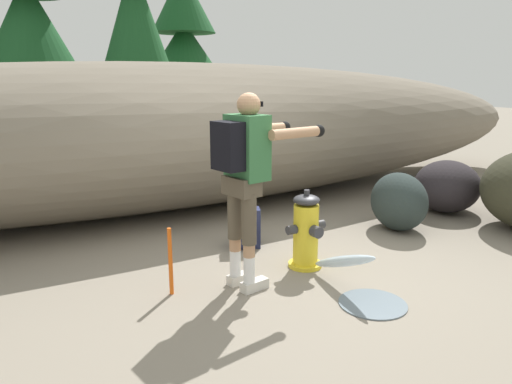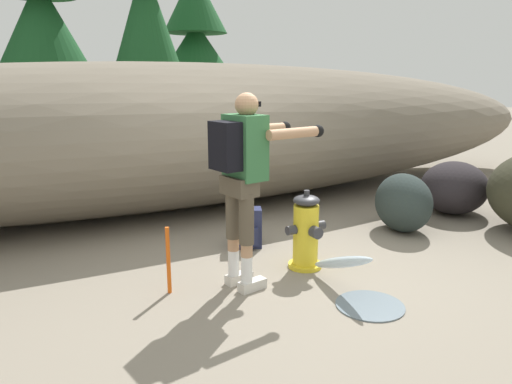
# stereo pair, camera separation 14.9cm
# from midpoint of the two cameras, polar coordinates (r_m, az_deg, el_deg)

# --- Properties ---
(ground_plane) EXTENTS (56.00, 56.00, 0.04)m
(ground_plane) POSITION_cam_midpoint_polar(r_m,az_deg,el_deg) (4.71, 4.12, -9.76)
(ground_plane) COLOR gray
(dirt_embankment) EXTENTS (14.75, 3.20, 2.07)m
(dirt_embankment) POSITION_cam_midpoint_polar(r_m,az_deg,el_deg) (7.11, -8.87, 6.78)
(dirt_embankment) COLOR #756B5B
(dirt_embankment) RESTS_ON ground_plane
(fire_hydrant) EXTENTS (0.43, 0.38, 0.79)m
(fire_hydrant) POSITION_cam_midpoint_polar(r_m,az_deg,el_deg) (4.72, 6.90, -4.83)
(fire_hydrant) COLOR yellow
(fire_hydrant) RESTS_ON ground_plane
(hydrant_water_jet) EXTENTS (0.56, 1.09, 0.46)m
(hydrant_water_jet) POSITION_cam_midpoint_polar(r_m,az_deg,el_deg) (4.28, 12.15, -9.70)
(hydrant_water_jet) COLOR silver
(hydrant_water_jet) RESTS_ON ground_plane
(utility_worker) EXTENTS (1.02, 0.63, 1.72)m
(utility_worker) POSITION_cam_midpoint_polar(r_m,az_deg,el_deg) (4.07, -0.29, 3.04)
(utility_worker) COLOR beige
(utility_worker) RESTS_ON ground_plane
(spare_backpack) EXTENTS (0.36, 0.35, 0.47)m
(spare_backpack) POSITION_cam_midpoint_polar(r_m,az_deg,el_deg) (5.30, -0.18, -4.34)
(spare_backpack) COLOR #23284C
(spare_backpack) RESTS_ON ground_plane
(boulder_mid) EXTENTS (1.37, 1.33, 0.72)m
(boulder_mid) POSITION_cam_midpoint_polar(r_m,az_deg,el_deg) (7.18, 23.15, 0.49)
(boulder_mid) COLOR #282427
(boulder_mid) RESTS_ON ground_plane
(boulder_small) EXTENTS (0.89, 1.01, 0.71)m
(boulder_small) POSITION_cam_midpoint_polar(r_m,az_deg,el_deg) (6.12, 17.87, -1.22)
(boulder_small) COLOR #283230
(boulder_small) RESTS_ON ground_plane
(pine_tree_left) EXTENTS (2.69, 2.69, 5.96)m
(pine_tree_left) POSITION_cam_midpoint_polar(r_m,az_deg,el_deg) (13.32, -24.04, 18.94)
(pine_tree_left) COLOR #47331E
(pine_tree_left) RESTS_ON ground_plane
(pine_tree_center) EXTENTS (1.96, 1.96, 6.45)m
(pine_tree_center) POSITION_cam_midpoint_polar(r_m,az_deg,el_deg) (12.11, -12.75, 21.16)
(pine_tree_center) COLOR #47331E
(pine_tree_center) RESTS_ON ground_plane
(pine_tree_right) EXTENTS (2.91, 2.91, 4.96)m
(pine_tree_right) POSITION_cam_midpoint_polar(r_m,az_deg,el_deg) (15.04, -6.92, 17.17)
(pine_tree_right) COLOR #47331E
(pine_tree_right) RESTS_ON ground_plane
(survey_stake) EXTENTS (0.04, 0.04, 0.60)m
(survey_stake) POSITION_cam_midpoint_polar(r_m,az_deg,el_deg) (4.21, -9.44, -8.08)
(survey_stake) COLOR #E55914
(survey_stake) RESTS_ON ground_plane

